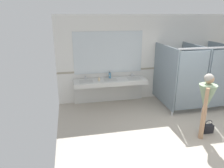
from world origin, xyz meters
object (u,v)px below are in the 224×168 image
person_standing (206,99)px  soap_dispenser (110,75)px  handbag (208,128)px  paper_cup (99,79)px

person_standing → soap_dispenser: 3.07m
person_standing → soap_dispenser: bearing=124.9°
handbag → paper_cup: size_ratio=3.29×
person_standing → soap_dispenser: (-1.76, 2.52, -0.06)m
person_standing → handbag: size_ratio=4.49×
soap_dispenser → person_standing: bearing=-55.1°
paper_cup → soap_dispenser: bearing=30.7°
handbag → paper_cup: bearing=137.8°
handbag → soap_dispenser: (-2.02, 2.41, 0.81)m
soap_dispenser → paper_cup: bearing=-149.3°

